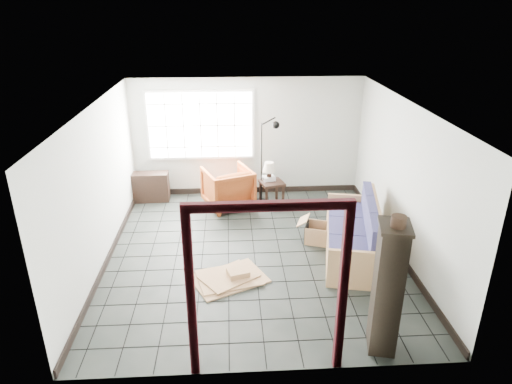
{
  "coord_description": "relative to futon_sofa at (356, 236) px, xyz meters",
  "views": [
    {
      "loc": [
        -0.38,
        -6.91,
        4.1
      ],
      "look_at": [
        0.05,
        0.3,
        1.03
      ],
      "focal_mm": 32.0,
      "sensor_mm": 36.0,
      "label": 1
    }
  ],
  "objects": [
    {
      "name": "floor_lamp",
      "position": [
        -1.33,
        2.26,
        0.66
      ],
      "size": [
        0.55,
        0.34,
        1.89
      ],
      "rotation": [
        0.0,
        0.0,
        0.2
      ],
      "color": "black",
      "rests_on": "ground"
    },
    {
      "name": "projector",
      "position": [
        -1.31,
        2.27,
        0.21
      ],
      "size": [
        0.29,
        0.25,
        0.09
      ],
      "rotation": [
        0.0,
        0.0,
        0.24
      ],
      "color": "silver",
      "rests_on": "side_table"
    },
    {
      "name": "table_lamp",
      "position": [
        -1.3,
        2.25,
        0.45
      ],
      "size": [
        0.35,
        0.35,
        0.41
      ],
      "rotation": [
        0.0,
        0.0,
        0.37
      ],
      "color": "black",
      "rests_on": "side_table"
    },
    {
      "name": "side_table",
      "position": [
        -1.24,
        2.2,
        0.07
      ],
      "size": [
        0.58,
        0.58,
        0.52
      ],
      "rotation": [
        0.0,
        0.0,
        0.27
      ],
      "color": "black",
      "rests_on": "ground"
    },
    {
      "name": "armchair",
      "position": [
        -2.18,
        2.11,
        0.12
      ],
      "size": [
        1.16,
        1.13,
        0.94
      ],
      "primitive_type": "imported",
      "rotation": [
        0.0,
        0.0,
        3.51
      ],
      "color": "maroon",
      "rests_on": "ground"
    },
    {
      "name": "room_shell",
      "position": [
        -1.74,
        0.15,
        1.33
      ],
      "size": [
        5.02,
        5.52,
        2.61
      ],
      "color": "beige",
      "rests_on": "ground"
    },
    {
      "name": "console_shelf",
      "position": [
        -3.89,
        2.52,
        -0.03
      ],
      "size": [
        0.83,
        0.34,
        0.64
      ],
      "rotation": [
        0.0,
        0.0,
        0.02
      ],
      "color": "black",
      "rests_on": "ground"
    },
    {
      "name": "tall_shelf",
      "position": [
        -0.26,
        -2.28,
        0.53
      ],
      "size": [
        0.46,
        0.54,
        1.73
      ],
      "rotation": [
        0.0,
        0.0,
        -0.22
      ],
      "color": "black",
      "rests_on": "ground"
    },
    {
      "name": "futon_sofa",
      "position": [
        0.0,
        0.0,
        0.0
      ],
      "size": [
        1.26,
        2.32,
        0.97
      ],
      "rotation": [
        0.0,
        0.0,
        -0.2
      ],
      "color": "#A26E49",
      "rests_on": "ground"
    },
    {
      "name": "window_panel",
      "position": [
        -2.74,
        2.83,
        1.25
      ],
      "size": [
        2.32,
        0.08,
        1.52
      ],
      "color": "silver",
      "rests_on": "ground"
    },
    {
      "name": "pot",
      "position": [
        -0.25,
        -2.32,
        1.45
      ],
      "size": [
        0.22,
        0.22,
        0.13
      ],
      "rotation": [
        0.0,
        0.0,
        0.28
      ],
      "color": "black",
      "rests_on": "tall_shelf"
    },
    {
      "name": "cardboard_pile",
      "position": [
        -2.16,
        -0.66,
        -0.31
      ],
      "size": [
        1.33,
        1.18,
        0.16
      ],
      "rotation": [
        0.0,
        0.0,
        0.4
      ],
      "color": "#A2704E",
      "rests_on": "ground"
    },
    {
      "name": "ground",
      "position": [
        -1.74,
        0.12,
        -0.35
      ],
      "size": [
        5.5,
        5.5,
        0.0
      ],
      "primitive_type": "plane",
      "color": "black",
      "rests_on": "ground"
    },
    {
      "name": "open_box",
      "position": [
        -0.52,
        0.47,
        -0.18
      ],
      "size": [
        0.9,
        0.64,
        0.46
      ],
      "rotation": [
        0.0,
        0.0,
        -0.34
      ],
      "color": "#A2704E",
      "rests_on": "ground"
    },
    {
      "name": "doorway_trim",
      "position": [
        -1.74,
        -2.58,
        1.03
      ],
      "size": [
        1.8,
        0.08,
        2.2
      ],
      "color": "#380C11",
      "rests_on": "ground"
    }
  ]
}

